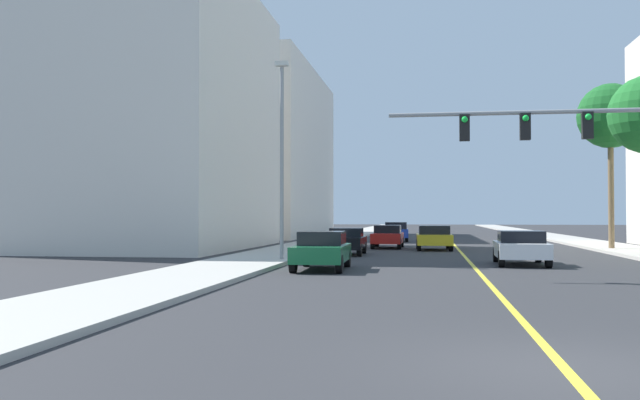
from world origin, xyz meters
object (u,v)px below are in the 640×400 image
at_px(traffic_signal_mast, 612,139).
at_px(car_black, 346,241).
at_px(car_blue, 396,231).
at_px(car_green, 322,250).
at_px(car_white, 521,247).
at_px(car_yellow, 434,237).
at_px(car_red, 388,236).
at_px(palm_far, 610,117).
at_px(street_lamp, 282,150).

distance_m(traffic_signal_mast, car_black, 15.78).
height_order(car_blue, car_green, car_blue).
height_order(car_black, car_white, car_white).
bearing_deg(car_green, car_yellow, -106.97).
distance_m(traffic_signal_mast, car_green, 10.38).
distance_m(car_red, car_green, 16.81).
bearing_deg(car_yellow, car_green, -107.38).
height_order(palm_far, car_white, palm_far).
bearing_deg(car_white, car_blue, 105.94).
bearing_deg(car_white, car_black, 144.40).
bearing_deg(traffic_signal_mast, car_green, 165.75).
distance_m(car_yellow, car_white, 11.71).
bearing_deg(car_yellow, street_lamp, -121.25).
relative_size(car_white, car_green, 1.01).
xyz_separation_m(palm_far, car_black, (-14.16, -6.08, -6.79)).
height_order(palm_far, car_yellow, palm_far).
bearing_deg(car_blue, car_red, -92.51).
bearing_deg(car_yellow, car_red, 143.94).
height_order(traffic_signal_mast, car_blue, traffic_signal_mast).
distance_m(car_black, car_green, 9.53).
xyz_separation_m(car_black, car_green, (0.24, -9.53, 0.03)).
distance_m(street_lamp, car_black, 7.50).
bearing_deg(car_green, traffic_signal_mast, 164.37).
relative_size(car_black, car_green, 0.93).
distance_m(street_lamp, car_green, 5.81).
height_order(car_red, car_blue, car_blue).
bearing_deg(car_green, car_red, -96.23).
distance_m(car_yellow, car_black, 6.93).
bearing_deg(car_yellow, car_white, -75.30).
bearing_deg(traffic_signal_mast, car_blue, 105.04).
height_order(palm_far, car_blue, palm_far).
bearing_deg(street_lamp, car_blue, 81.23).
xyz_separation_m(palm_far, car_blue, (-12.49, 11.79, -6.73)).
distance_m(car_black, car_white, 9.69).
height_order(street_lamp, car_green, street_lamp).
relative_size(traffic_signal_mast, car_blue, 2.57).
xyz_separation_m(street_lamp, car_yellow, (6.41, 11.35, -4.01)).
distance_m(palm_far, car_white, 15.17).
bearing_deg(car_red, car_blue, 90.74).
relative_size(traffic_signal_mast, car_yellow, 2.77).
bearing_deg(car_red, car_green, -94.08).
xyz_separation_m(car_blue, car_white, (6.05, -23.74, -0.04)).
relative_size(palm_far, car_black, 2.40).
relative_size(car_yellow, car_white, 0.93).
distance_m(traffic_signal_mast, car_red, 21.07).
distance_m(traffic_signal_mast, car_blue, 31.06).
height_order(car_yellow, car_green, car_green).
distance_m(palm_far, car_black, 16.84).
height_order(car_yellow, car_white, car_yellow).
bearing_deg(car_blue, car_green, -95.46).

